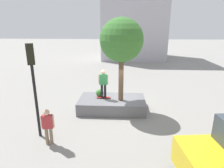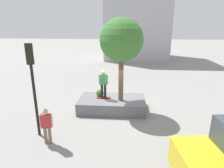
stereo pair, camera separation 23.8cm
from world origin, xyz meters
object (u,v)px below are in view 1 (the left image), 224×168
traffic_light_corner (33,75)px  pedestrian_crossing (48,125)px  planter_ledge (112,104)px  skateboarder (103,82)px  skateboard (104,97)px  plaza_tree (122,41)px

traffic_light_corner → pedestrian_crossing: size_ratio=2.62×
planter_ledge → skateboarder: 1.46m
skateboarder → traffic_light_corner: bearing=49.4°
skateboarder → skateboard: bearing=-14.0°
planter_ledge → plaza_tree: 3.73m
planter_ledge → traffic_light_corner: 4.98m
planter_ledge → traffic_light_corner: traffic_light_corner is taller
plaza_tree → skateboarder: bearing=-11.4°
plaza_tree → skateboarder: size_ratio=2.76×
skateboard → pedestrian_crossing: size_ratio=0.51×
planter_ledge → skateboard: size_ratio=4.78×
plaza_tree → pedestrian_crossing: plaza_tree is taller
traffic_light_corner → pedestrian_crossing: bearing=138.0°
plaza_tree → pedestrian_crossing: size_ratio=2.87×
plaza_tree → traffic_light_corner: 4.74m
plaza_tree → skateboarder: plaza_tree is taller
planter_ledge → pedestrian_crossing: (2.43, 3.61, 0.57)m
plaza_tree → skateboard: bearing=-11.4°
planter_ledge → skateboard: skateboard is taller
skateboard → pedestrian_crossing: 4.12m
plaza_tree → traffic_light_corner: bearing=38.1°
skateboard → pedestrian_crossing: pedestrian_crossing is taller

